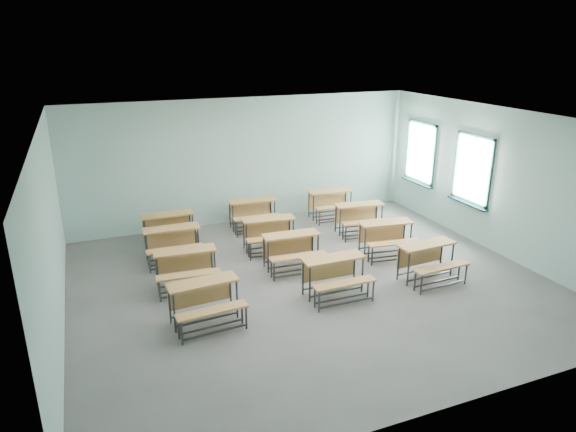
% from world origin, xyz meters
% --- Properties ---
extents(room, '(9.04, 8.04, 3.24)m').
position_xyz_m(room, '(0.08, 0.03, 1.60)').
color(room, slate).
rests_on(room, ground).
extents(desk_unit_r0c0, '(1.24, 0.88, 0.74)m').
position_xyz_m(desk_unit_r0c0, '(-2.27, -0.75, 0.50)').
color(desk_unit_r0c0, '#C48747').
rests_on(desk_unit_r0c0, ground).
extents(desk_unit_r0c1, '(1.19, 0.80, 0.74)m').
position_xyz_m(desk_unit_r0c1, '(0.20, -0.68, 0.50)').
color(desk_unit_r0c1, '#C48747').
rests_on(desk_unit_r0c1, ground).
extents(desk_unit_r0c2, '(1.22, 0.85, 0.74)m').
position_xyz_m(desk_unit_r0c2, '(2.22, -0.78, 0.50)').
color(desk_unit_r0c2, '#C48747').
rests_on(desk_unit_r0c2, ground).
extents(desk_unit_r1c0, '(1.24, 0.88, 0.74)m').
position_xyz_m(desk_unit_r1c0, '(-2.29, 0.71, 0.50)').
color(desk_unit_r1c0, '#C48747').
rests_on(desk_unit_r1c0, ground).
extents(desk_unit_r1c1, '(1.23, 0.87, 0.74)m').
position_xyz_m(desk_unit_r1c1, '(-0.08, 0.73, 0.50)').
color(desk_unit_r1c1, '#C48747').
rests_on(desk_unit_r1c1, ground).
extents(desk_unit_r1c2, '(1.28, 0.95, 0.74)m').
position_xyz_m(desk_unit_r1c2, '(2.14, 0.61, 0.50)').
color(desk_unit_r1c2, '#C48747').
rests_on(desk_unit_r1c2, ground).
extents(desk_unit_r2c0, '(1.21, 0.84, 0.74)m').
position_xyz_m(desk_unit_r2c0, '(-2.31, 2.04, 0.50)').
color(desk_unit_r2c0, '#C48747').
rests_on(desk_unit_r2c0, ground).
extents(desk_unit_r2c1, '(1.26, 0.92, 0.74)m').
position_xyz_m(desk_unit_r2c1, '(-0.18, 1.83, 0.50)').
color(desk_unit_r2c1, '#C48747').
rests_on(desk_unit_r2c1, ground).
extents(desk_unit_r2c2, '(1.28, 0.95, 0.74)m').
position_xyz_m(desk_unit_r2c2, '(2.24, 1.98, 0.50)').
color(desk_unit_r2c2, '#C48747').
rests_on(desk_unit_r2c2, ground).
extents(desk_unit_r3c0, '(1.19, 0.81, 0.74)m').
position_xyz_m(desk_unit_r3c0, '(-2.23, 3.00, 0.50)').
color(desk_unit_r3c0, '#C48747').
rests_on(desk_unit_r3c0, ground).
extents(desk_unit_r3c1, '(1.22, 0.85, 0.74)m').
position_xyz_m(desk_unit_r3c1, '(-0.08, 3.29, 0.50)').
color(desk_unit_r3c1, '#C48747').
rests_on(desk_unit_r3c1, ground).
extents(desk_unit_r3c2, '(1.22, 0.85, 0.74)m').
position_xyz_m(desk_unit_r3c2, '(2.11, 3.29, 0.50)').
color(desk_unit_r3c2, '#C48747').
rests_on(desk_unit_r3c2, ground).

